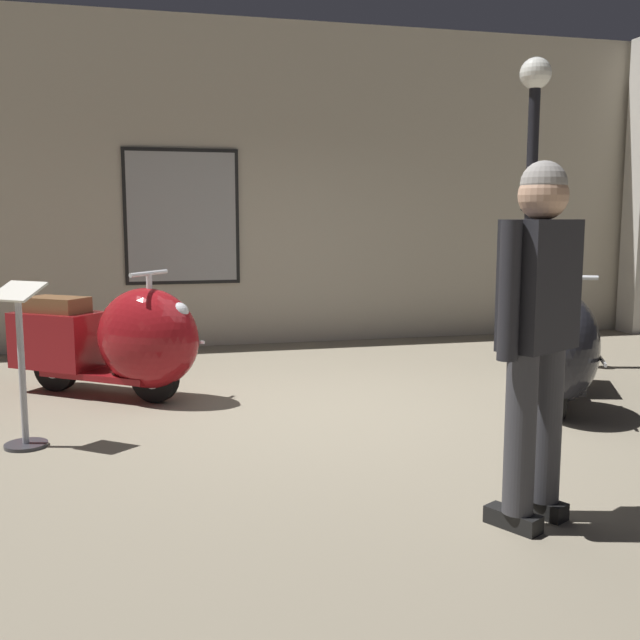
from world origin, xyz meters
The scene contains 7 objects.
ground_plane centered at (0.00, 0.00, 0.00)m, with size 60.00×60.00×0.00m, color gray.
showroom_back_wall centered at (0.17, 3.39, 1.89)m, with size 18.00×0.63×3.78m.
scooter_0 centered at (-1.54, 0.90, 0.50)m, with size 1.73×1.47×1.09m.
scooter_1 centered at (1.88, -0.22, 0.50)m, with size 1.27×1.82×1.09m.
lamppost centered at (2.44, 1.27, 1.76)m, with size 0.31×0.31×3.05m.
visitor_0 centered at (0.51, -2.24, 1.03)m, with size 0.54×0.42×1.78m.
info_stanchion centered at (-2.13, -0.33, 0.46)m, with size 0.39×0.37×1.10m.
Camera 1 is at (-1.35, -5.41, 1.52)m, focal length 41.37 mm.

